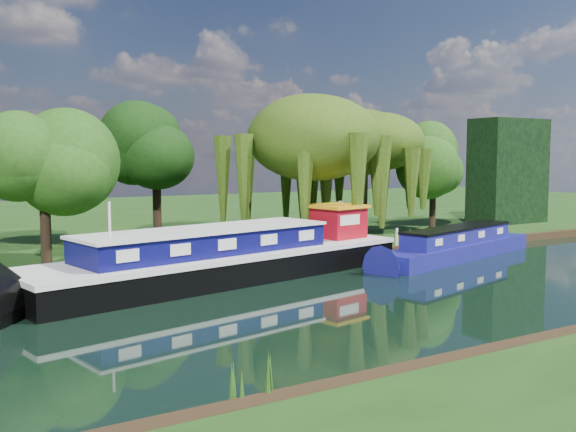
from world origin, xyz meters
TOP-DOWN VIEW (x-y plane):
  - ground at (0.00, 0.00)m, footprint 120.00×120.00m
  - far_bank at (0.00, 34.00)m, footprint 120.00×52.00m
  - dutch_barge at (-8.80, 6.28)m, footprint 19.33×7.79m
  - narrowboat at (4.65, 5.25)m, footprint 13.03×5.46m
  - red_dinghy at (-15.77, 6.49)m, footprint 3.77×3.10m
  - willow_left at (-0.97, 11.95)m, footprint 6.94×6.94m
  - willow_right at (4.27, 13.32)m, footprint 6.07×6.07m
  - tree_far_left at (-15.65, 11.87)m, footprint 4.46×4.46m
  - tree_far_mid at (-7.70, 18.76)m, footprint 4.73×4.73m
  - tree_far_right at (10.75, 13.59)m, footprint 3.97×3.97m
  - conifer_hedge at (19.00, 14.00)m, footprint 6.00×3.00m
  - lamppost at (0.50, 10.50)m, footprint 0.36×0.36m
  - mooring_posts at (-0.50, 8.40)m, footprint 19.16×0.16m

SIDE VIEW (x-z plane):
  - ground at x=0.00m, z-range 0.00..0.00m
  - red_dinghy at x=-15.77m, z-range -0.34..0.34m
  - far_bank at x=0.00m, z-range 0.00..0.45m
  - narrowboat at x=4.65m, z-range -0.27..1.61m
  - mooring_posts at x=-0.50m, z-range 0.45..1.45m
  - dutch_barge at x=-8.80m, z-range -1.00..2.98m
  - lamppost at x=0.50m, z-range 1.14..3.70m
  - conifer_hedge at x=19.00m, z-range 0.45..8.45m
  - tree_far_right at x=10.75m, z-range 1.69..8.18m
  - tree_far_left at x=-15.65m, z-range 1.79..8.97m
  - tree_far_mid at x=-7.70m, z-range 1.93..9.67m
  - willow_right at x=4.27m, z-range 2.15..9.54m
  - willow_left at x=-0.97m, z-range 2.33..10.64m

